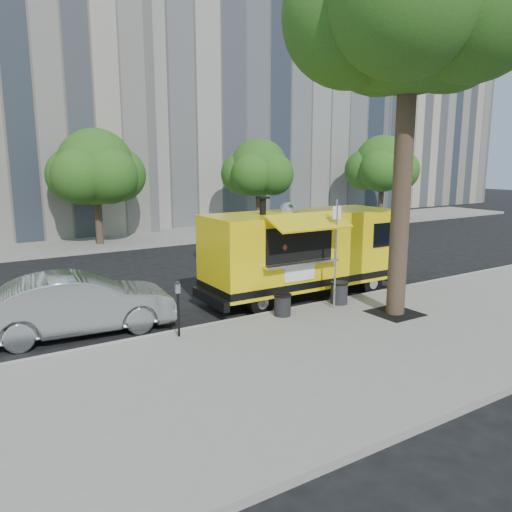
{
  "coord_description": "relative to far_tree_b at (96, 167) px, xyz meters",
  "views": [
    {
      "loc": [
        -7.38,
        -11.63,
        4.2
      ],
      "look_at": [
        -0.03,
        0.0,
        1.52
      ],
      "focal_mm": 35.0,
      "sensor_mm": 36.0,
      "label": 1
    }
  ],
  "objects": [
    {
      "name": "ground",
      "position": [
        1.0,
        -12.7,
        -3.83
      ],
      "size": [
        120.0,
        120.0,
        0.0
      ],
      "primitive_type": "plane",
      "color": "black",
      "rests_on": "ground"
    },
    {
      "name": "sidewalk",
      "position": [
        1.0,
        -16.7,
        -3.76
      ],
      "size": [
        60.0,
        6.0,
        0.15
      ],
      "primitive_type": "cube",
      "color": "gray",
      "rests_on": "ground"
    },
    {
      "name": "curb",
      "position": [
        1.0,
        -13.63,
        -3.76
      ],
      "size": [
        60.0,
        0.14,
        0.16
      ],
      "primitive_type": "cube",
      "color": "#999993",
      "rests_on": "ground"
    },
    {
      "name": "far_sidewalk",
      "position": [
        1.0,
        0.8,
        -3.76
      ],
      "size": [
        60.0,
        5.0,
        0.15
      ],
      "primitive_type": "cube",
      "color": "gray",
      "rests_on": "ground"
    },
    {
      "name": "building_mid",
      "position": [
        13.0,
        10.3,
        6.17
      ],
      "size": [
        20.0,
        14.0,
        20.0
      ],
      "primitive_type": "cube",
      "color": "gray",
      "rests_on": "ground"
    },
    {
      "name": "building_right",
      "position": [
        31.0,
        11.3,
        4.17
      ],
      "size": [
        16.0,
        12.0,
        16.0
      ],
      "primitive_type": "cube",
      "color": "#ACA28F",
      "rests_on": "ground"
    },
    {
      "name": "tree_well",
      "position": [
        3.6,
        -15.5,
        -3.68
      ],
      "size": [
        1.2,
        1.2,
        0.02
      ],
      "primitive_type": "cube",
      "color": "black",
      "rests_on": "sidewalk"
    },
    {
      "name": "far_tree_b",
      "position": [
        0.0,
        0.0,
        0.0
      ],
      "size": [
        3.6,
        3.6,
        5.5
      ],
      "color": "#33261C",
      "rests_on": "far_sidewalk"
    },
    {
      "name": "far_tree_c",
      "position": [
        9.0,
        -0.3,
        -0.12
      ],
      "size": [
        3.24,
        3.24,
        5.21
      ],
      "color": "#33261C",
      "rests_on": "far_sidewalk"
    },
    {
      "name": "far_tree_d",
      "position": [
        19.0,
        -0.1,
        0.06
      ],
      "size": [
        3.78,
        3.78,
        5.64
      ],
      "color": "#33261C",
      "rests_on": "far_sidewalk"
    },
    {
      "name": "sign_post",
      "position": [
        2.55,
        -14.25,
        -1.98
      ],
      "size": [
        0.28,
        0.06,
        3.0
      ],
      "color": "silver",
      "rests_on": "sidewalk"
    },
    {
      "name": "parking_meter",
      "position": [
        -2.0,
        -14.05,
        -2.85
      ],
      "size": [
        0.11,
        0.11,
        1.33
      ],
      "color": "black",
      "rests_on": "sidewalk"
    },
    {
      "name": "food_truck",
      "position": [
        2.7,
        -12.53,
        -2.36
      ],
      "size": [
        6.41,
        2.97,
        3.14
      ],
      "rotation": [
        0.0,
        0.0,
        -0.01
      ],
      "color": "yellow",
      "rests_on": "ground"
    },
    {
      "name": "sedan",
      "position": [
        -3.8,
        -12.2,
        -3.08
      ],
      "size": [
        4.68,
        2.0,
        1.5
      ],
      "primitive_type": "imported",
      "rotation": [
        0.0,
        0.0,
        1.48
      ],
      "color": "#A1A3A7",
      "rests_on": "ground"
    },
    {
      "name": "trash_bin_left",
      "position": [
        0.95,
        -14.04,
        -3.38
      ],
      "size": [
        0.48,
        0.48,
        0.57
      ],
      "color": "black",
      "rests_on": "sidewalk"
    },
    {
      "name": "trash_bin_right",
      "position": [
        2.95,
        -14.0,
        -3.35
      ],
      "size": [
        0.52,
        0.52,
        0.63
      ],
      "color": "black",
      "rests_on": "sidewalk"
    }
  ]
}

